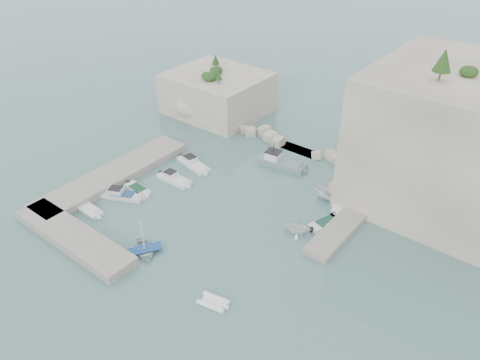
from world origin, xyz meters
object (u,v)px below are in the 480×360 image
Objects in this scene: motorboat_e at (91,213)px; tender_east_b at (325,225)px; tender_east_d at (334,201)px; motorboat_d at (123,197)px; motorboat_b at (175,181)px; tender_east_a at (297,232)px; tender_east_c at (338,215)px; rowboat at (145,252)px; inflatable_dinghy at (214,303)px; motorboat_a at (194,166)px; motorboat_c at (138,191)px; work_boat at (282,166)px.

tender_east_b is at bearing 36.67° from motorboat_e.
motorboat_d is at bearing 110.28° from tender_east_d.
motorboat_e is at bearing 116.72° from tender_east_d.
motorboat_e is (-0.48, -4.72, 0.00)m from motorboat_d.
motorboat_b is 19.35m from tender_east_a.
motorboat_e and tender_east_b have the same top height.
tender_east_c is at bearing 40.55° from motorboat_e.
rowboat is 0.81× the size of tender_east_d.
motorboat_d reaches higher than rowboat.
inflatable_dinghy is (11.02, -0.91, 0.00)m from rowboat.
motorboat_a is at bearing 87.53° from tender_east_d.
motorboat_b is 21.77m from tender_east_b.
tender_east_a reaches higher than motorboat_a.
rowboat is at bearing -32.82° from motorboat_c.
rowboat is 1.25× the size of tender_east_a.
tender_east_d is at bearing 33.67° from tender_east_b.
tender_east_b reaches higher than inflatable_dinghy.
tender_east_b is at bearing 156.23° from tender_east_c.
motorboat_c is at bearing -87.75° from motorboat_a.
work_boat is at bearing 71.87° from tender_east_b.
motorboat_b is 1.37× the size of rowboat.
tender_east_d reaches higher than motorboat_c.
work_boat is at bearing 57.46° from tender_east_d.
motorboat_e is at bearing 117.09° from rowboat.
motorboat_c is at bearing 82.74° from tender_east_a.
inflatable_dinghy is 0.97× the size of tender_east_a.
tender_east_d is (-1.86, 2.41, 0.00)m from tender_east_c.
motorboat_d is 11.82m from rowboat.
motorboat_d is 4.74m from motorboat_e.
tender_east_d is at bearing 24.95° from motorboat_a.
motorboat_e is at bearing 108.99° from tender_east_c.
tender_east_d is (0.38, 8.47, 0.00)m from tender_east_a.
inflatable_dinghy is 23.00m from tender_east_d.
rowboat is 0.76× the size of tender_east_c.
motorboat_c is at bearing -115.83° from motorboat_b.
motorboat_d is at bearing 87.52° from tender_east_a.
motorboat_e is 1.20× the size of inflatable_dinghy.
work_boat is (10.12, 7.99, 0.00)m from motorboat_a.
motorboat_b is at bearing 70.56° from tender_east_a.
rowboat is at bearing -53.71° from motorboat_d.
tender_east_a is (11.56, 13.61, 0.00)m from rowboat.
motorboat_c and tender_east_c have the same top height.
motorboat_d is 23.44m from tender_east_a.
tender_east_a is at bearing 20.32° from motorboat_c.
tender_east_a is at bearing 165.67° from tender_east_b.
motorboat_e is at bearing -126.17° from work_boat.
motorboat_a is 1.32× the size of tender_east_b.
motorboat_e is 22.02m from inflatable_dinghy.
motorboat_b reaches higher than tender_east_b.
inflatable_dinghy is 0.66× the size of tender_east_b.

